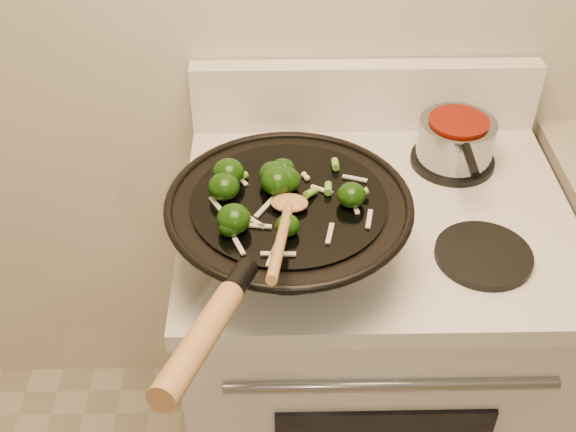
{
  "coord_description": "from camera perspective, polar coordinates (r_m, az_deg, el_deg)",
  "views": [
    {
      "loc": [
        -0.48,
        0.05,
        1.84
      ],
      "look_at": [
        -0.46,
        1.01,
        1.04
      ],
      "focal_mm": 45.0,
      "sensor_mm": 36.0,
      "label": 1
    }
  ],
  "objects": [
    {
      "name": "stove",
      "position": [
        1.78,
        5.86,
        -10.53
      ],
      "size": [
        0.78,
        0.67,
        1.08
      ],
      "color": "white",
      "rests_on": "ground"
    },
    {
      "name": "wok",
      "position": [
        1.27,
        0.0,
        -0.88
      ],
      "size": [
        0.43,
        0.7,
        0.24
      ],
      "color": "black",
      "rests_on": "stove"
    },
    {
      "name": "stirfry",
      "position": [
        1.23,
        -1.93,
        2.14
      ],
      "size": [
        0.28,
        0.27,
        0.05
      ],
      "color": "#113207",
      "rests_on": "wok"
    },
    {
      "name": "wooden_spoon",
      "position": [
        1.15,
        -0.24,
        -0.5
      ],
      "size": [
        0.07,
        0.29,
        0.09
      ],
      "color": "#B57B47",
      "rests_on": "wok"
    },
    {
      "name": "saucepan",
      "position": [
        1.57,
        13.13,
        5.89
      ],
      "size": [
        0.16,
        0.26,
        0.1
      ],
      "color": "gray",
      "rests_on": "stove"
    }
  ]
}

